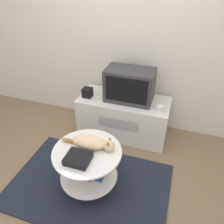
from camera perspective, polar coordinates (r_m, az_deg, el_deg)
The scene contains 10 objects.
ground_plane at distance 2.48m, azimuth -5.94°, elevation -18.57°, with size 12.00×12.00×0.00m, color #7F664C.
wall_back at distance 2.83m, azimuth 3.69°, elevation 20.50°, with size 8.00×0.05×2.60m.
rug at distance 2.47m, azimuth -5.95°, elevation -18.43°, with size 1.65×1.09×0.02m.
tv_stand at distance 2.94m, azimuth 2.99°, elevation -1.20°, with size 1.17×0.51×0.54m.
tv at distance 2.70m, azimuth 4.60°, elevation 7.00°, with size 0.59×0.34×0.41m.
speaker at distance 2.85m, azimuth -6.43°, elevation 5.11°, with size 0.12×0.12×0.12m.
mug at distance 2.58m, azimuth 12.47°, elevation 0.74°, with size 0.08×0.08×0.08m.
coffee_table at distance 2.22m, azimuth -6.17°, elevation -13.23°, with size 0.66×0.66×0.49m.
dvd_box at distance 2.00m, azimuth -8.87°, elevation -11.90°, with size 0.22×0.19×0.06m.
cat at distance 2.09m, azimuth -5.24°, elevation -7.90°, with size 0.55×0.19×0.13m.
Camera 1 is at (0.70, -1.34, 1.96)m, focal length 35.00 mm.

